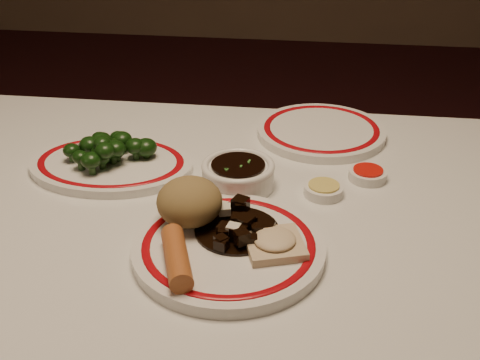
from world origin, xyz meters
name	(u,v)px	position (x,y,z in m)	size (l,w,h in m)	color
dining_table	(203,272)	(0.00, 0.00, 0.66)	(1.20, 0.90, 0.75)	silver
main_plate	(229,248)	(0.05, -0.07, 0.76)	(0.27, 0.27, 0.02)	white
rice_mound	(190,202)	(-0.01, -0.02, 0.80)	(0.09, 0.09, 0.07)	olive
spring_roll	(177,257)	(-0.01, -0.13, 0.78)	(0.03, 0.03, 0.11)	#B35F2C
fried_wonton	(275,242)	(0.12, -0.07, 0.78)	(0.10, 0.10, 0.02)	beige
stirfry_heap	(239,227)	(0.06, -0.05, 0.78)	(0.12, 0.12, 0.03)	black
broccoli_plate	(111,164)	(-0.18, 0.15, 0.76)	(0.29, 0.25, 0.02)	white
broccoli_pile	(107,148)	(-0.19, 0.15, 0.79)	(0.16, 0.13, 0.05)	#23471C
soy_bowl	(238,176)	(0.04, 0.11, 0.77)	(0.12, 0.12, 0.04)	white
sweet_sour_dish	(368,174)	(0.25, 0.17, 0.76)	(0.06, 0.06, 0.02)	white
mustard_dish	(324,190)	(0.18, 0.11, 0.76)	(0.06, 0.06, 0.02)	white
far_plate	(321,131)	(0.17, 0.33, 0.76)	(0.29, 0.29, 0.02)	white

